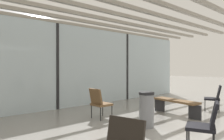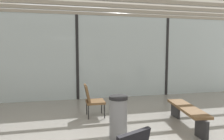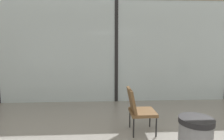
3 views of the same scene
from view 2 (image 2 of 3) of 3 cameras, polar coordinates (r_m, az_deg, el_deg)
glass_curtain_wall at (r=7.36m, az=-9.79°, el=3.46°), size 14.00×0.08×3.02m
window_mullion_1 at (r=7.36m, az=-9.79°, el=3.46°), size 0.10×0.12×3.02m
window_mullion_2 at (r=8.32m, az=15.10°, el=3.58°), size 0.10×0.12×3.02m
parked_airplane at (r=11.66m, az=-14.42°, el=7.30°), size 13.30×4.32×4.32m
lounge_chair_2 at (r=5.45m, az=-5.68°, el=-8.02°), size 0.53×0.48×0.87m
waiting_bench at (r=5.09m, az=20.40°, el=-10.85°), size 0.61×1.69×0.47m
trash_bin at (r=4.18m, az=1.79°, el=-13.11°), size 0.38×0.38×0.86m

